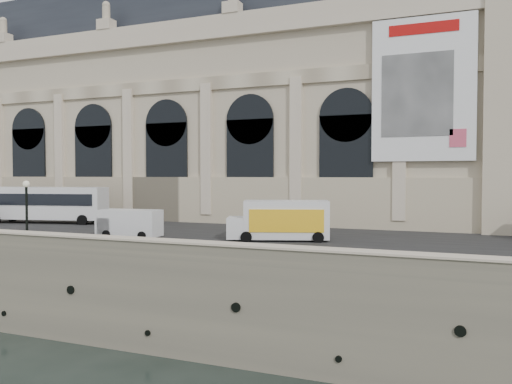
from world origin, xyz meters
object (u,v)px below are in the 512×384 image
Objects in this scene: bus_left at (46,203)px; van_c at (127,223)px; lamp_right at (27,213)px; box_truck at (280,221)px.

bus_left is 17.20m from van_c.
box_truck is at bearing 28.92° from lamp_right.
lamp_right is (-16.76, -9.26, 0.79)m from box_truck.
bus_left is 1.63× the size of box_truck.
lamp_right is at bearing -123.77° from van_c.
van_c is 1.13× the size of lamp_right.
bus_left is at bearing 130.09° from lamp_right.
lamp_right is at bearing -49.91° from bus_left.
box_truck is at bearing 12.99° from van_c.
bus_left is at bearing 155.49° from van_c.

